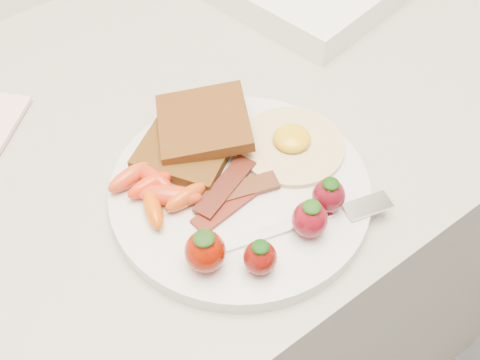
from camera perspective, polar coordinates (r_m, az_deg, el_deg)
counter at (r=1.07m, az=-5.62°, el=-12.03°), size 2.00×0.60×0.90m
plate at (r=0.63m, az=0.00°, el=-1.10°), size 0.27×0.27×0.02m
toast_lower at (r=0.65m, az=-5.08°, el=3.09°), size 0.13×0.13×0.01m
toast_upper at (r=0.65m, az=-3.48°, el=5.46°), size 0.13×0.13×0.02m
fried_egg at (r=0.65m, az=4.93°, el=3.46°), size 0.14×0.14×0.02m
bacon_strips at (r=0.61m, az=-0.89°, el=-1.28°), size 0.10×0.06×0.01m
baby_carrots at (r=0.61m, az=-7.83°, el=-0.95°), size 0.08×0.09×0.02m
strawberries at (r=0.56m, az=2.91°, el=-4.85°), size 0.17×0.07×0.05m
fork at (r=0.60m, az=7.55°, el=-3.61°), size 0.17×0.07×0.00m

